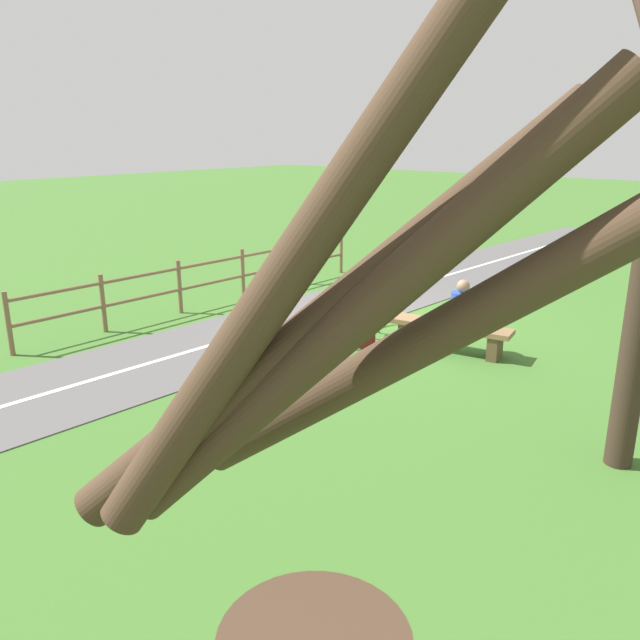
{
  "coord_description": "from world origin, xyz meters",
  "views": [
    {
      "loc": [
        -6.57,
        9.33,
        3.39
      ],
      "look_at": [
        -1.19,
        3.04,
        0.9
      ],
      "focal_mm": 35.43,
      "sensor_mm": 36.0,
      "label": 1
    }
  ],
  "objects_px": {
    "person_seated": "(462,306)",
    "backpack": "(364,333)",
    "bicycle": "(366,315)",
    "bench": "(450,332)"
  },
  "relations": [
    {
      "from": "bicycle",
      "to": "backpack",
      "type": "xyz_separation_m",
      "value": [
        -0.3,
        0.46,
        -0.14
      ]
    },
    {
      "from": "backpack",
      "to": "person_seated",
      "type": "bearing_deg",
      "value": -150.89
    },
    {
      "from": "bench",
      "to": "backpack",
      "type": "height_order",
      "value": "backpack"
    },
    {
      "from": "bench",
      "to": "bicycle",
      "type": "relative_size",
      "value": 1.18
    },
    {
      "from": "backpack",
      "to": "bicycle",
      "type": "bearing_deg",
      "value": -56.8
    },
    {
      "from": "bicycle",
      "to": "backpack",
      "type": "height_order",
      "value": "bicycle"
    },
    {
      "from": "bench",
      "to": "person_seated",
      "type": "relative_size",
      "value": 2.73
    },
    {
      "from": "person_seated",
      "to": "bicycle",
      "type": "relative_size",
      "value": 0.43
    },
    {
      "from": "person_seated",
      "to": "backpack",
      "type": "relative_size",
      "value": 1.54
    },
    {
      "from": "bench",
      "to": "bicycle",
      "type": "distance_m",
      "value": 1.49
    }
  ]
}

